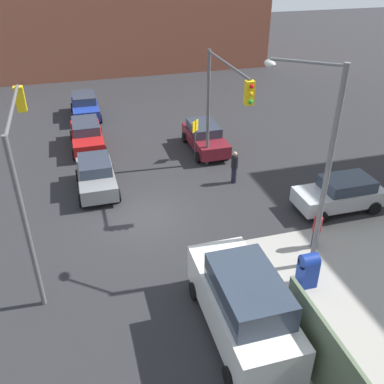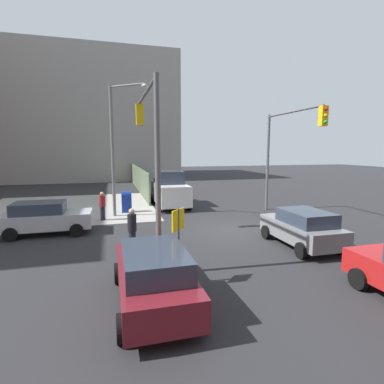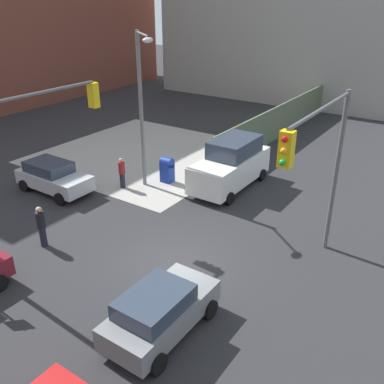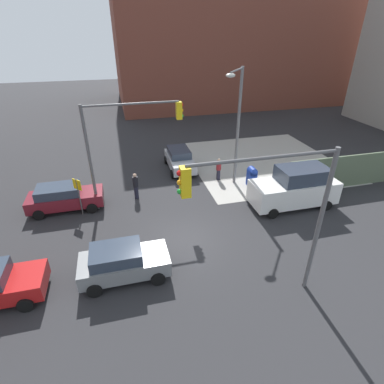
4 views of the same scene
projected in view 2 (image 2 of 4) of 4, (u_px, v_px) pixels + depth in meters
ground_plane at (231, 230)px, 15.55m from camera, size 120.00×120.00×0.00m
sidewalk_corner at (69, 207)px, 21.80m from camera, size 12.00×12.00×0.01m
construction_fence at (138, 179)px, 31.30m from camera, size 19.07×0.12×2.40m
building_loft_east at (91, 121)px, 46.51m from camera, size 20.00×24.00×17.29m
traffic_signal_nw_corner at (149, 137)px, 11.53m from camera, size 5.73×0.36×6.50m
traffic_signal_se_corner at (287, 142)px, 18.28m from camera, size 5.74×0.36×6.50m
street_lamp_corner at (117, 141)px, 18.21m from camera, size 1.87×2.16×8.00m
warning_sign_two_way at (178, 233)px, 9.11m from camera, size 0.48×0.48×2.40m
mailbox_blue at (126, 201)px, 20.07m from camera, size 0.56×0.64×1.43m
sedan_silver at (45, 217)px, 14.79m from camera, size 2.02×4.18×1.62m
sedan_gray at (302, 228)px, 12.86m from camera, size 3.98×2.02×1.62m
sedan_maroon at (153, 275)px, 7.99m from camera, size 4.47×2.02×1.62m
van_white_delivery at (169, 189)px, 22.21m from camera, size 5.40×2.32×2.62m
pedestrian_crossing at (132, 229)px, 12.15m from camera, size 0.36×0.36×1.81m
pedestrian_waiting at (102, 206)px, 17.75m from camera, size 0.36×0.36×1.70m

